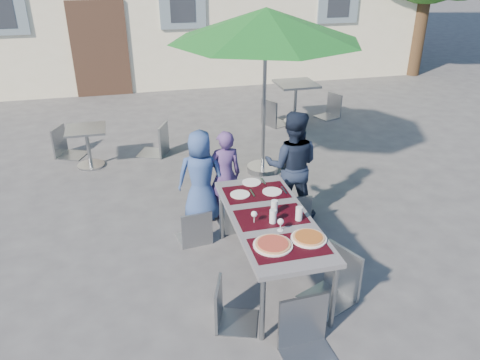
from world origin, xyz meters
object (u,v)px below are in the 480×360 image
object	(u,v)px
patio_umbrella	(266,26)
bg_chair_r_1	(332,92)
child_1	(225,175)
chair_0	(194,207)
pizza_near_right	(309,238)
cafe_table_0	(88,142)
pizza_near_left	(273,244)
child_2	(292,166)
cafe_table_1	(296,94)
chair_3	(228,282)
bg_chair_l_0	(62,124)
bg_chair_l_1	(274,96)
dining_table	(271,221)
child_0	(201,176)
chair_1	(237,194)
chair_4	(339,247)
chair_5	(310,299)
chair_2	(295,190)
bg_chair_r_0	(156,121)

from	to	relation	value
patio_umbrella	bg_chair_r_1	xyz separation A→B (m)	(2.20, 2.31, -1.71)
child_1	chair_0	bearing A→B (deg)	47.24
pizza_near_right	cafe_table_0	bearing A→B (deg)	118.96
pizza_near_left	cafe_table_0	bearing A→B (deg)	114.68
pizza_near_left	bg_chair_r_1	world-z (taller)	bg_chair_r_1
child_2	chair_0	xyz separation A→B (m)	(-1.33, -0.34, -0.23)
child_2	cafe_table_1	bearing A→B (deg)	-89.40
chair_3	bg_chair_l_0	distance (m)	4.99
bg_chair_r_1	bg_chair_l_1	bearing A→B (deg)	-170.39
chair_0	bg_chair_l_0	xyz separation A→B (m)	(-1.73, 3.22, 0.08)
chair_3	child_1	bearing A→B (deg)	78.25
dining_table	chair_3	size ratio (longest dim) A/B	2.19
child_0	bg_chair_l_1	distance (m)	3.85
child_2	chair_1	world-z (taller)	child_2
dining_table	chair_4	size ratio (longest dim) A/B	1.81
bg_chair_l_1	chair_5	bearing A→B (deg)	-104.96
cafe_table_1	dining_table	bearing A→B (deg)	-113.18
child_1	chair_5	bearing A→B (deg)	92.61
child_0	chair_5	bearing A→B (deg)	109.97
child_0	bg_chair_r_1	bearing A→B (deg)	-124.84
pizza_near_left	bg_chair_l_0	world-z (taller)	bg_chair_l_0
pizza_near_right	child_2	distance (m)	1.73
child_0	child_2	size ratio (longest dim) A/B	0.84
pizza_near_right	bg_chair_l_0	bearing A→B (deg)	119.93
pizza_near_right	chair_4	xyz separation A→B (m)	(0.33, 0.01, -0.17)
bg_chair_r_1	bg_chair_l_0	bearing A→B (deg)	-170.92
bg_chair_l_0	bg_chair_l_1	size ratio (longest dim) A/B	0.95
dining_table	chair_1	distance (m)	1.04
pizza_near_left	bg_chair_r_1	distance (m)	6.22
bg_chair_r_1	child_2	bearing A→B (deg)	-121.14
child_1	chair_5	world-z (taller)	child_1
chair_1	chair_3	xyz separation A→B (m)	(-0.48, -1.61, -0.02)
dining_table	bg_chair_r_1	xyz separation A→B (m)	(2.91, 4.91, -0.15)
patio_umbrella	bg_chair_l_1	xyz separation A→B (m)	(0.84, 2.08, -1.65)
chair_3	bg_chair_r_1	size ratio (longest dim) A/B	0.91
chair_2	chair_4	xyz separation A→B (m)	(-0.05, -1.38, 0.07)
child_2	chair_1	size ratio (longest dim) A/B	1.66
pizza_near_right	chair_1	distance (m)	1.56
child_0	chair_5	xyz separation A→B (m)	(0.48, -2.53, -0.01)
pizza_near_right	child_2	world-z (taller)	child_2
dining_table	bg_chair_r_0	size ratio (longest dim) A/B	1.78
chair_2	cafe_table_1	distance (m)	4.08
pizza_near_left	chair_3	size ratio (longest dim) A/B	0.44
chair_4	bg_chair_r_1	world-z (taller)	chair_4
chair_5	patio_umbrella	world-z (taller)	patio_umbrella
pizza_near_right	bg_chair_r_1	world-z (taller)	bg_chair_r_1
chair_1	child_1	bearing A→B (deg)	99.35
patio_umbrella	cafe_table_1	xyz separation A→B (m)	(1.32, 2.12, -1.65)
pizza_near_right	bg_chair_l_1	world-z (taller)	bg_chair_l_1
pizza_near_right	cafe_table_1	world-z (taller)	cafe_table_1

